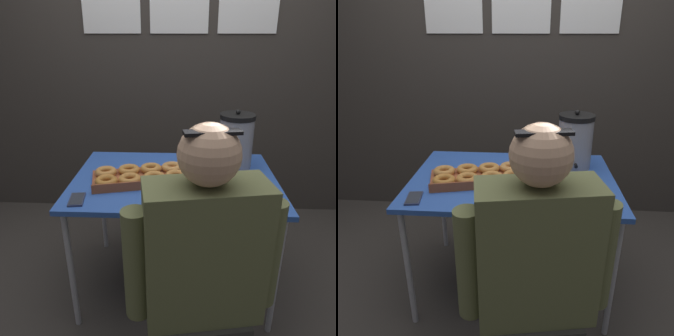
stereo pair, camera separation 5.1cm
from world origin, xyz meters
TOP-DOWN VIEW (x-y plane):
  - ground_plane at (0.00, 0.00)m, footprint 12.00×12.00m
  - back_wall at (0.00, 1.07)m, footprint 6.00×0.11m
  - folding_table at (0.00, 0.00)m, footprint 1.17×0.82m
  - donut_box at (-0.15, -0.03)m, footprint 0.73×0.43m
  - coffee_urn at (0.37, 0.19)m, footprint 0.21×0.24m
  - cell_phone at (-0.49, -0.30)m, footprint 0.09×0.15m
  - person_seated at (0.13, -0.69)m, footprint 0.62×0.31m

SIDE VIEW (x-z plane):
  - ground_plane at x=0.00m, z-range 0.00..0.00m
  - person_seated at x=0.13m, z-range -0.03..1.25m
  - folding_table at x=0.00m, z-range 0.33..1.10m
  - cell_phone at x=-0.49m, z-range 0.77..0.78m
  - donut_box at x=-0.15m, z-range 0.77..0.82m
  - coffee_urn at x=0.37m, z-range 0.76..1.12m
  - back_wall at x=0.00m, z-range 0.00..2.55m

